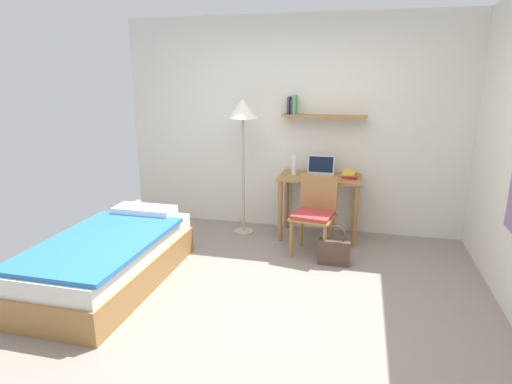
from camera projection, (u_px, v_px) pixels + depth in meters
The scene contains 10 objects.
ground_plane at pixel (260, 303), 3.68m from camera, with size 5.28×5.28×0.00m, color gray.
wall_back at pixel (298, 126), 5.23m from camera, with size 4.40×0.27×2.60m.
bed at pixel (110, 259), 3.98m from camera, with size 0.94×1.85×0.54m.
desk at pixel (320, 189), 5.04m from camera, with size 0.96×0.55×0.76m.
desk_chair at pixel (315, 211), 4.61m from camera, with size 0.50×0.49×0.86m.
standing_lamp at pixel (243, 117), 4.97m from camera, with size 0.37×0.37×1.64m.
laptop at pixel (320, 170), 5.05m from camera, with size 0.32×0.24×0.23m.
water_bottle at pixel (294, 165), 5.04m from camera, with size 0.06×0.06×0.23m, color silver.
book_stack at pixel (350, 174), 4.93m from camera, with size 0.18×0.24×0.07m.
handbag at pixel (334, 251), 4.41m from camera, with size 0.32×0.12×0.43m.
Camera 1 is at (0.76, -3.21, 1.90)m, focal length 29.92 mm.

